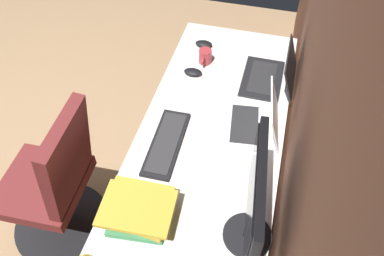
# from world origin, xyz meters

# --- Properties ---
(wall_back) EXTENTS (4.97, 0.10, 2.60)m
(wall_back) POSITION_xyz_m (0.00, 2.02, 1.30)
(wall_back) COLOR brown
(wall_back) RESTS_ON ground
(desk) EXTENTS (2.17, 0.71, 0.73)m
(desk) POSITION_xyz_m (-0.02, 1.59, 0.67)
(desk) COLOR white
(desk) RESTS_ON ground
(drawer_pedestal) EXTENTS (0.40, 0.51, 0.69)m
(drawer_pedestal) POSITION_xyz_m (0.19, 1.62, 0.35)
(drawer_pedestal) COLOR white
(drawer_pedestal) RESTS_ON ground
(monitor_primary) EXTENTS (0.48, 0.20, 0.46)m
(monitor_primary) POSITION_xyz_m (0.31, 1.86, 0.99)
(monitor_primary) COLOR black
(monitor_primary) RESTS_ON desk
(laptop_leftmost) EXTENTS (0.35, 0.31, 0.21)m
(laptop_leftmost) POSITION_xyz_m (-0.29, 1.80, 0.78)
(laptop_leftmost) COLOR white
(laptop_leftmost) RESTS_ON desk
(laptop_left) EXTENTS (0.35, 0.29, 0.21)m
(laptop_left) POSITION_xyz_m (-0.66, 1.84, 0.78)
(laptop_left) COLOR black
(laptop_left) RESTS_ON desk
(keyboard_main) EXTENTS (0.42, 0.15, 0.02)m
(keyboard_main) POSITION_xyz_m (-0.07, 1.40, 0.74)
(keyboard_main) COLOR black
(keyboard_main) RESTS_ON desk
(mouse_main) EXTENTS (0.06, 0.10, 0.03)m
(mouse_main) POSITION_xyz_m (-0.60, 1.40, 0.75)
(mouse_main) COLOR black
(mouse_main) RESTS_ON desk
(mouse_spare) EXTENTS (0.06, 0.10, 0.03)m
(mouse_spare) POSITION_xyz_m (-0.88, 1.40, 0.75)
(mouse_spare) COLOR black
(mouse_spare) RESTS_ON desk
(book_stack_far) EXTENTS (0.26, 0.31, 0.10)m
(book_stack_far) POSITION_xyz_m (0.34, 1.41, 0.78)
(book_stack_far) COLOR #3D8456
(book_stack_far) RESTS_ON desk
(coffee_mug) EXTENTS (0.11, 0.07, 0.09)m
(coffee_mug) POSITION_xyz_m (-0.72, 1.44, 0.77)
(coffee_mug) COLOR #A53338
(coffee_mug) RESTS_ON desk
(office_chair) EXTENTS (0.56, 0.56, 0.97)m
(office_chair) POSITION_xyz_m (0.15, 0.85, 0.46)
(office_chair) COLOR maroon
(office_chair) RESTS_ON ground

